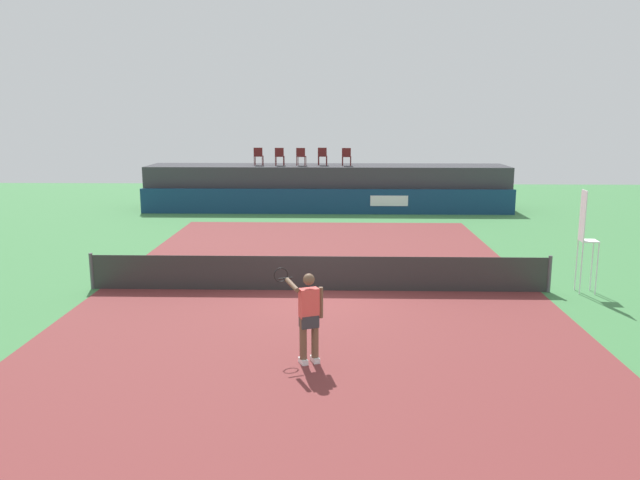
# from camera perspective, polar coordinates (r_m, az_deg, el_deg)

# --- Properties ---
(ground_plane) EXTENTS (48.00, 48.00, 0.00)m
(ground_plane) POSITION_cam_1_polar(r_m,az_deg,el_deg) (20.05, 0.10, -2.25)
(ground_plane) COLOR #3D7A42
(court_inner) EXTENTS (12.00, 22.00, 0.00)m
(court_inner) POSITION_cam_1_polar(r_m,az_deg,el_deg) (17.15, -0.15, -4.58)
(court_inner) COLOR maroon
(court_inner) RESTS_ON ground
(sponsor_wall) EXTENTS (18.00, 0.22, 1.20)m
(sponsor_wall) POSITION_cam_1_polar(r_m,az_deg,el_deg) (30.27, 0.62, 3.51)
(sponsor_wall) COLOR navy
(sponsor_wall) RESTS_ON ground
(spectator_platform) EXTENTS (18.00, 2.80, 2.20)m
(spectator_platform) POSITION_cam_1_polar(r_m,az_deg,el_deg) (32.00, 0.65, 4.83)
(spectator_platform) COLOR #38383D
(spectator_platform) RESTS_ON ground
(spectator_chair_far_left) EXTENTS (0.44, 0.44, 0.89)m
(spectator_chair_far_left) POSITION_cam_1_polar(r_m,az_deg,el_deg) (31.96, -5.60, 7.64)
(spectator_chair_far_left) COLOR #561919
(spectator_chair_far_left) RESTS_ON spectator_platform
(spectator_chair_left) EXTENTS (0.45, 0.45, 0.89)m
(spectator_chair_left) POSITION_cam_1_polar(r_m,az_deg,el_deg) (31.72, -3.69, 7.64)
(spectator_chair_left) COLOR #561919
(spectator_chair_left) RESTS_ON spectator_platform
(spectator_chair_center) EXTENTS (0.48, 0.48, 0.89)m
(spectator_chair_center) POSITION_cam_1_polar(r_m,az_deg,el_deg) (31.58, -1.73, 7.64)
(spectator_chair_center) COLOR #561919
(spectator_chair_center) RESTS_ON spectator_platform
(spectator_chair_right) EXTENTS (0.47, 0.47, 0.89)m
(spectator_chair_right) POSITION_cam_1_polar(r_m,az_deg,el_deg) (31.79, 0.23, 7.67)
(spectator_chair_right) COLOR #561919
(spectator_chair_right) RESTS_ON spectator_platform
(spectator_chair_far_right) EXTENTS (0.47, 0.47, 0.89)m
(spectator_chair_far_right) POSITION_cam_1_polar(r_m,az_deg,el_deg) (31.51, 2.42, 7.63)
(spectator_chair_far_right) COLOR #561919
(spectator_chair_far_right) RESTS_ON spectator_platform
(umpire_chair) EXTENTS (0.46, 0.46, 2.76)m
(umpire_chair) POSITION_cam_1_polar(r_m,az_deg,el_deg) (18.03, 22.90, 0.48)
(umpire_chair) COLOR white
(umpire_chair) RESTS_ON ground
(tennis_net) EXTENTS (12.40, 0.02, 0.95)m
(tennis_net) POSITION_cam_1_polar(r_m,az_deg,el_deg) (17.03, -0.15, -3.05)
(tennis_net) COLOR #2D2D2D
(tennis_net) RESTS_ON ground
(net_post_near) EXTENTS (0.10, 0.10, 1.00)m
(net_post_near) POSITION_cam_1_polar(r_m,az_deg,el_deg) (18.28, -19.99, -2.66)
(net_post_near) COLOR #4C4C51
(net_post_near) RESTS_ON ground
(net_post_far) EXTENTS (0.10, 0.10, 1.00)m
(net_post_far) POSITION_cam_1_polar(r_m,az_deg,el_deg) (17.95, 20.08, -2.92)
(net_post_far) COLOR #4C4C51
(net_post_far) RESTS_ON ground
(tennis_player) EXTENTS (1.01, 1.07, 1.77)m
(tennis_player) POSITION_cam_1_polar(r_m,az_deg,el_deg) (12.03, -1.08, -6.77)
(tennis_player) COLOR white
(tennis_player) RESTS_ON court_inner
(tennis_ball) EXTENTS (0.07, 0.07, 0.07)m
(tennis_ball) POSITION_cam_1_polar(r_m,az_deg,el_deg) (17.79, 11.79, -4.12)
(tennis_ball) COLOR #D8EA33
(tennis_ball) RESTS_ON court_inner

